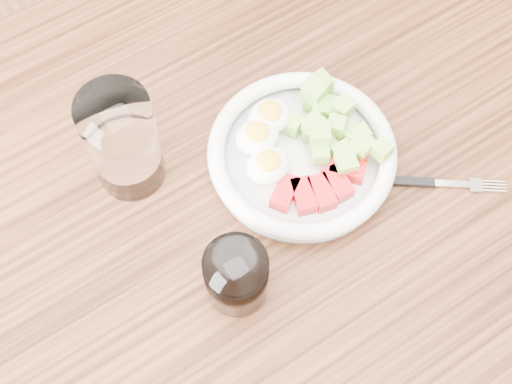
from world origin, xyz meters
TOP-DOWN VIEW (x-y plane):
  - ground at (0.00, 0.00)m, footprint 4.00×4.00m
  - dining_table at (0.00, 0.00)m, footprint 1.50×0.90m
  - bowl at (0.07, 0.03)m, footprint 0.24×0.24m
  - fork at (0.18, -0.08)m, footprint 0.15×0.11m
  - water_glass at (-0.12, 0.13)m, footprint 0.09×0.09m
  - coffee_glass at (-0.09, -0.07)m, footprint 0.07×0.07m

SIDE VIEW (x-z plane):
  - ground at x=0.00m, z-range 0.00..0.00m
  - dining_table at x=0.00m, z-range 0.28..1.05m
  - fork at x=0.18m, z-range 0.77..0.78m
  - bowl at x=0.07m, z-range 0.76..0.82m
  - coffee_glass at x=-0.09m, z-range 0.77..0.85m
  - water_glass at x=-0.12m, z-range 0.77..0.92m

